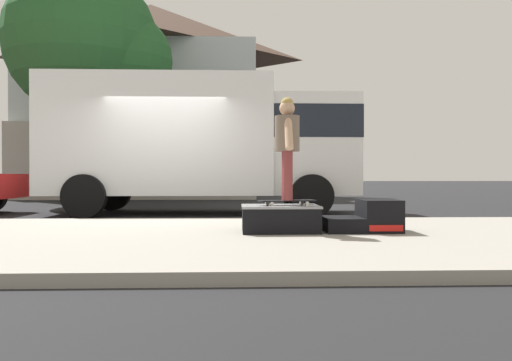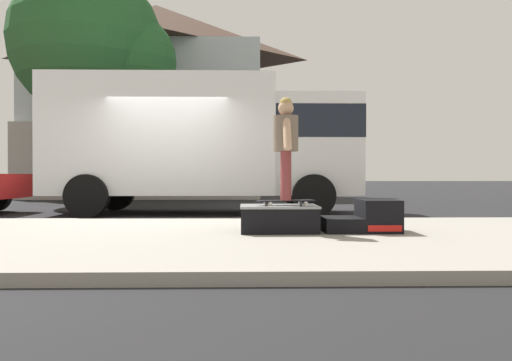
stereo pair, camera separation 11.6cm
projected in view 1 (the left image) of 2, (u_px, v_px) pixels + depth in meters
The scene contains 9 objects.
ground_plane at pixel (158, 222), 9.37m from camera, with size 140.00×140.00×0.00m, color black.
sidewalk_slab at pixel (120, 240), 6.37m from camera, with size 50.00×5.00×0.12m, color gray.
skate_box at pixel (280, 217), 6.74m from camera, with size 1.03×0.74×0.35m.
kicker_ramp at pixel (367, 218), 6.78m from camera, with size 0.99×0.69×0.43m.
skateboard at pixel (287, 201), 6.74m from camera, with size 0.81×0.40×0.07m.
skater_kid at pixel (287, 140), 6.74m from camera, with size 0.33×0.71×1.37m.
box_truck at pixel (204, 139), 11.57m from camera, with size 6.91×2.63×3.05m.
street_tree_main at pixel (91, 47), 15.64m from camera, with size 5.13×4.66×7.35m.
house_behind at pixel (150, 99), 22.09m from camera, with size 9.54×8.23×8.40m.
Camera 1 is at (1.47, -9.42, 0.87)m, focal length 35.39 mm.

